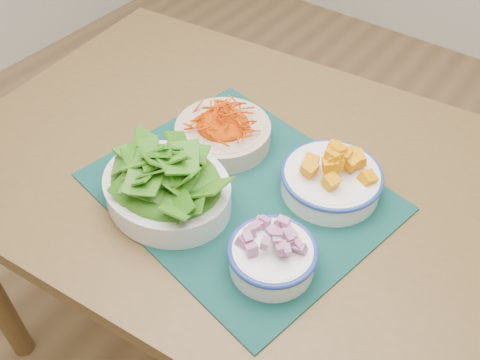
{
  "coord_description": "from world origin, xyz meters",
  "views": [
    {
      "loc": [
        0.58,
        -0.66,
        1.53
      ],
      "look_at": [
        0.14,
        -0.07,
        0.78
      ],
      "focal_mm": 40.0,
      "sensor_mm": 36.0,
      "label": 1
    }
  ],
  "objects_px": {
    "carrot_bowl": "(223,129)",
    "squash_bowl": "(332,173)",
    "table": "(253,198)",
    "placemat": "(240,191)",
    "lettuce_bowl": "(166,181)",
    "onion_bowl": "(272,253)"
  },
  "relations": [
    {
      "from": "table",
      "to": "placemat",
      "type": "relative_size",
      "value": 2.51
    },
    {
      "from": "lettuce_bowl",
      "to": "placemat",
      "type": "bearing_deg",
      "value": 51.04
    },
    {
      "from": "squash_bowl",
      "to": "onion_bowl",
      "type": "bearing_deg",
      "value": -87.07
    },
    {
      "from": "placemat",
      "to": "lettuce_bowl",
      "type": "height_order",
      "value": "lettuce_bowl"
    },
    {
      "from": "table",
      "to": "carrot_bowl",
      "type": "relative_size",
      "value": 5.19
    },
    {
      "from": "lettuce_bowl",
      "to": "onion_bowl",
      "type": "height_order",
      "value": "lettuce_bowl"
    },
    {
      "from": "onion_bowl",
      "to": "lettuce_bowl",
      "type": "bearing_deg",
      "value": 178.03
    },
    {
      "from": "placemat",
      "to": "onion_bowl",
      "type": "height_order",
      "value": "onion_bowl"
    },
    {
      "from": "carrot_bowl",
      "to": "placemat",
      "type": "bearing_deg",
      "value": -39.43
    },
    {
      "from": "squash_bowl",
      "to": "onion_bowl",
      "type": "xyz_separation_m",
      "value": [
        0.01,
        -0.22,
        -0.01
      ]
    },
    {
      "from": "table",
      "to": "squash_bowl",
      "type": "bearing_deg",
      "value": 7.37
    },
    {
      "from": "placemat",
      "to": "carrot_bowl",
      "type": "height_order",
      "value": "carrot_bowl"
    },
    {
      "from": "table",
      "to": "placemat",
      "type": "bearing_deg",
      "value": -81.62
    },
    {
      "from": "squash_bowl",
      "to": "onion_bowl",
      "type": "relative_size",
      "value": 1.38
    },
    {
      "from": "lettuce_bowl",
      "to": "onion_bowl",
      "type": "bearing_deg",
      "value": 0.57
    },
    {
      "from": "table",
      "to": "onion_bowl",
      "type": "relative_size",
      "value": 8.24
    },
    {
      "from": "carrot_bowl",
      "to": "onion_bowl",
      "type": "distance_m",
      "value": 0.34
    },
    {
      "from": "onion_bowl",
      "to": "table",
      "type": "bearing_deg",
      "value": 132.67
    },
    {
      "from": "onion_bowl",
      "to": "placemat",
      "type": "bearing_deg",
      "value": 143.23
    },
    {
      "from": "carrot_bowl",
      "to": "squash_bowl",
      "type": "bearing_deg",
      "value": 2.63
    },
    {
      "from": "placemat",
      "to": "lettuce_bowl",
      "type": "xyz_separation_m",
      "value": [
        -0.09,
        -0.11,
        0.06
      ]
    },
    {
      "from": "table",
      "to": "lettuce_bowl",
      "type": "bearing_deg",
      "value": -118.86
    }
  ]
}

